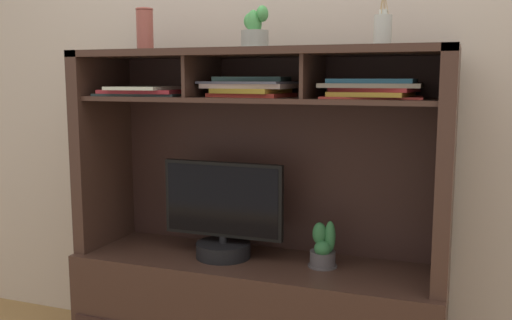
# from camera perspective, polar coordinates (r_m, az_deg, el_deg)

# --- Properties ---
(back_wall) EXTENTS (6.00, 0.02, 2.80)m
(back_wall) POSITION_cam_1_polar(r_m,az_deg,el_deg) (2.72, 2.15, 9.37)
(back_wall) COLOR beige
(back_wall) RESTS_ON ground
(media_console) EXTENTS (1.64, 0.55, 1.47)m
(media_console) POSITION_cam_1_polar(r_m,az_deg,el_deg) (2.62, 0.06, -12.06)
(media_console) COLOR #402920
(media_console) RESTS_ON ground
(tv_monitor) EXTENTS (0.56, 0.25, 0.44)m
(tv_monitor) POSITION_cam_1_polar(r_m,az_deg,el_deg) (2.57, -3.34, -6.00)
(tv_monitor) COLOR black
(tv_monitor) RESTS_ON media_console
(potted_orchid) EXTENTS (0.13, 0.13, 0.20)m
(potted_orchid) POSITION_cam_1_polar(r_m,az_deg,el_deg) (2.48, 6.81, -8.86)
(potted_orchid) COLOR #4A4649
(potted_orchid) RESTS_ON media_console
(magazine_stack_left) EXTENTS (0.41, 0.31, 0.04)m
(magazine_stack_left) POSITION_cam_1_polar(r_m,az_deg,el_deg) (2.64, -11.25, 6.79)
(magazine_stack_left) COLOR #283738
(magazine_stack_left) RESTS_ON media_console
(magazine_stack_centre) EXTENTS (0.41, 0.30, 0.09)m
(magazine_stack_centre) POSITION_cam_1_polar(r_m,az_deg,el_deg) (2.46, -0.51, 7.37)
(magazine_stack_centre) COLOR #AA3027
(magazine_stack_centre) RESTS_ON media_console
(magazine_stack_right) EXTENTS (0.41, 0.32, 0.08)m
(magazine_stack_right) POSITION_cam_1_polar(r_m,az_deg,el_deg) (2.32, 11.62, 7.05)
(magazine_stack_right) COLOR #B03731
(magazine_stack_right) RESTS_ON media_console
(diffuser_bottle) EXTENTS (0.07, 0.07, 0.29)m
(diffuser_bottle) POSITION_cam_1_polar(r_m,az_deg,el_deg) (2.30, 12.63, 12.69)
(diffuser_bottle) COLOR #BABFB6
(diffuser_bottle) RESTS_ON media_console
(potted_succulent) EXTENTS (0.13, 0.13, 0.18)m
(potted_succulent) POSITION_cam_1_polar(r_m,az_deg,el_deg) (2.45, -0.10, 12.93)
(potted_succulent) COLOR #949991
(potted_succulent) RESTS_ON media_console
(ceramic_vase) EXTENTS (0.08, 0.08, 0.19)m
(ceramic_vase) POSITION_cam_1_polar(r_m,az_deg,el_deg) (2.68, -11.12, 12.76)
(ceramic_vase) COLOR #94493F
(ceramic_vase) RESTS_ON media_console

